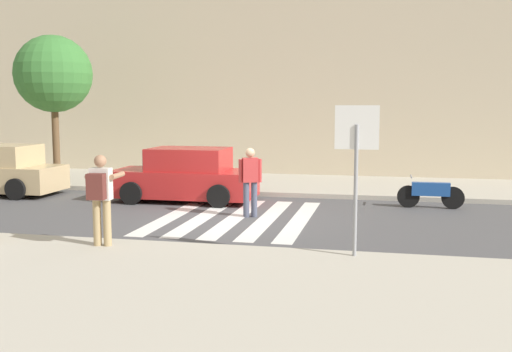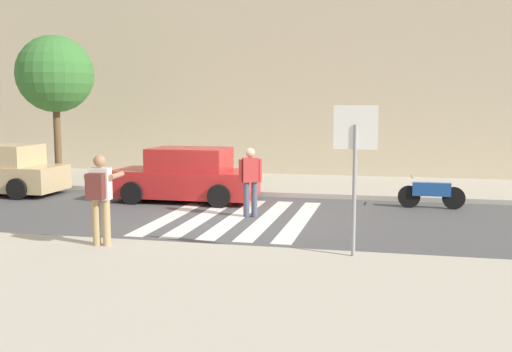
# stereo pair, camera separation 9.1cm
# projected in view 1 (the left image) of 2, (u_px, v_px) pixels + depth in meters

# --- Properties ---
(ground_plane) EXTENTS (120.00, 120.00, 0.00)m
(ground_plane) POSITION_uv_depth(u_px,v_px,m) (234.00, 219.00, 14.69)
(ground_plane) COLOR #4C4C4F
(sidewalk_near) EXTENTS (60.00, 6.00, 0.14)m
(sidewalk_near) POSITION_uv_depth(u_px,v_px,m) (127.00, 294.00, 8.67)
(sidewalk_near) COLOR #B2AD9E
(sidewalk_near) RESTS_ON ground
(sidewalk_far) EXTENTS (60.00, 4.80, 0.14)m
(sidewalk_far) POSITION_uv_depth(u_px,v_px,m) (277.00, 184.00, 20.50)
(sidewalk_far) COLOR #B2AD9E
(sidewalk_far) RESTS_ON ground
(building_facade_far) EXTENTS (56.00, 4.00, 7.17)m
(building_facade_far) POSITION_uv_depth(u_px,v_px,m) (297.00, 84.00, 24.34)
(building_facade_far) COLOR beige
(building_facade_far) RESTS_ON ground
(crosswalk_stripe_0) EXTENTS (0.44, 5.20, 0.01)m
(crosswalk_stripe_0) POSITION_uv_depth(u_px,v_px,m) (175.00, 215.00, 15.22)
(crosswalk_stripe_0) COLOR silver
(crosswalk_stripe_0) RESTS_ON ground
(crosswalk_stripe_1) EXTENTS (0.44, 5.20, 0.01)m
(crosswalk_stripe_1) POSITION_uv_depth(u_px,v_px,m) (205.00, 216.00, 15.05)
(crosswalk_stripe_1) COLOR silver
(crosswalk_stripe_1) RESTS_ON ground
(crosswalk_stripe_2) EXTENTS (0.44, 5.20, 0.01)m
(crosswalk_stripe_2) POSITION_uv_depth(u_px,v_px,m) (236.00, 217.00, 14.88)
(crosswalk_stripe_2) COLOR silver
(crosswalk_stripe_2) RESTS_ON ground
(crosswalk_stripe_3) EXTENTS (0.44, 5.20, 0.01)m
(crosswalk_stripe_3) POSITION_uv_depth(u_px,v_px,m) (267.00, 218.00, 14.71)
(crosswalk_stripe_3) COLOR silver
(crosswalk_stripe_3) RESTS_ON ground
(crosswalk_stripe_4) EXTENTS (0.44, 5.20, 0.01)m
(crosswalk_stripe_4) POSITION_uv_depth(u_px,v_px,m) (300.00, 220.00, 14.54)
(crosswalk_stripe_4) COLOR silver
(crosswalk_stripe_4) RESTS_ON ground
(stop_sign) EXTENTS (0.76, 0.08, 2.65)m
(stop_sign) POSITION_uv_depth(u_px,v_px,m) (357.00, 147.00, 10.37)
(stop_sign) COLOR gray
(stop_sign) RESTS_ON sidewalk_near
(photographer_with_backpack) EXTENTS (0.63, 0.87, 1.72)m
(photographer_with_backpack) POSITION_uv_depth(u_px,v_px,m) (101.00, 192.00, 11.19)
(photographer_with_backpack) COLOR tan
(photographer_with_backpack) RESTS_ON sidewalk_near
(pedestrian_crossing) EXTENTS (0.55, 0.36, 1.72)m
(pedestrian_crossing) POSITION_uv_depth(u_px,v_px,m) (250.00, 178.00, 14.83)
(pedestrian_crossing) COLOR #474C60
(pedestrian_crossing) RESTS_ON ground
(parked_car_red) EXTENTS (4.10, 1.92, 1.55)m
(parked_car_red) POSITION_uv_depth(u_px,v_px,m) (186.00, 176.00, 17.26)
(parked_car_red) COLOR red
(parked_car_red) RESTS_ON ground
(motorcycle) EXTENTS (1.76, 0.60, 0.87)m
(motorcycle) POSITION_uv_depth(u_px,v_px,m) (430.00, 193.00, 16.14)
(motorcycle) COLOR black
(motorcycle) RESTS_ON ground
(street_tree_west) EXTENTS (2.61, 2.61, 4.98)m
(street_tree_west) POSITION_uv_depth(u_px,v_px,m) (53.00, 74.00, 20.33)
(street_tree_west) COLOR brown
(street_tree_west) RESTS_ON sidewalk_far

